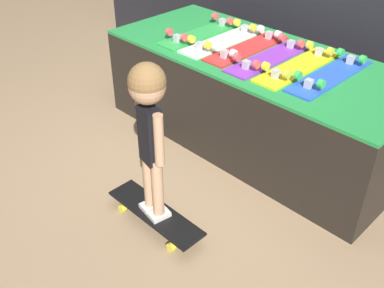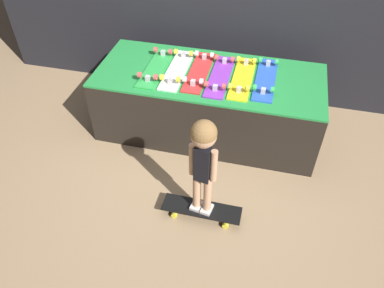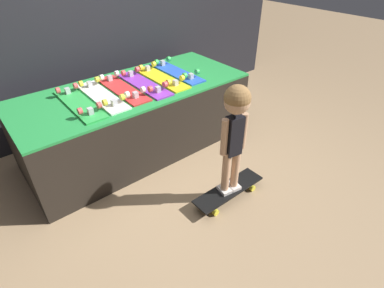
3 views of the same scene
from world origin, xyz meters
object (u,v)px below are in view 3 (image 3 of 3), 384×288
object	(u,v)px
skateboard_green_on_rack	(79,103)
skateboard_yellow_on_rack	(161,77)
skateboard_red_on_rack	(122,88)
skateboard_blue_on_rack	(176,71)
skateboard_purple_on_rack	(144,83)
skateboard_white_on_rack	(102,95)
skateboard_on_floor	(229,190)
child	(235,122)

from	to	relation	value
skateboard_green_on_rack	skateboard_yellow_on_rack	world-z (taller)	same
skateboard_red_on_rack	skateboard_blue_on_rack	bearing A→B (deg)	2.00
skateboard_red_on_rack	skateboard_purple_on_rack	world-z (taller)	same
skateboard_blue_on_rack	skateboard_purple_on_rack	bearing A→B (deg)	-172.97
skateboard_white_on_rack	skateboard_red_on_rack	size ratio (longest dim) A/B	1.00
skateboard_red_on_rack	skateboard_purple_on_rack	distance (m)	0.21
skateboard_white_on_rack	skateboard_on_floor	xyz separation A→B (m)	(0.50, -1.10, -0.61)
skateboard_purple_on_rack	skateboard_blue_on_rack	distance (m)	0.42
skateboard_purple_on_rack	child	bearing A→B (deg)	-85.73
skateboard_purple_on_rack	skateboard_yellow_on_rack	xyz separation A→B (m)	(0.21, 0.02, 0.00)
skateboard_green_on_rack	skateboard_on_floor	bearing A→B (deg)	-57.04
skateboard_white_on_rack	skateboard_red_on_rack	xyz separation A→B (m)	(0.21, 0.02, 0.00)
skateboard_red_on_rack	skateboard_yellow_on_rack	distance (m)	0.42
skateboard_green_on_rack	skateboard_on_floor	distance (m)	1.43
skateboard_yellow_on_rack	skateboard_blue_on_rack	distance (m)	0.21
skateboard_green_on_rack	skateboard_blue_on_rack	xyz separation A→B (m)	(1.04, 0.05, 0.00)
skateboard_red_on_rack	skateboard_green_on_rack	bearing A→B (deg)	-175.76
skateboard_red_on_rack	skateboard_on_floor	world-z (taller)	skateboard_red_on_rack
child	skateboard_purple_on_rack	bearing A→B (deg)	103.83
skateboard_green_on_rack	skateboard_red_on_rack	world-z (taller)	same
skateboard_green_on_rack	skateboard_purple_on_rack	distance (m)	0.62
skateboard_white_on_rack	child	bearing A→B (deg)	-65.69
skateboard_yellow_on_rack	skateboard_on_floor	world-z (taller)	skateboard_yellow_on_rack
skateboard_white_on_rack	skateboard_blue_on_rack	distance (m)	0.83
skateboard_purple_on_rack	skateboard_green_on_rack	bearing A→B (deg)	-179.88
skateboard_red_on_rack	skateboard_on_floor	size ratio (longest dim) A/B	1.10
skateboard_red_on_rack	skateboard_yellow_on_rack	bearing A→B (deg)	-1.27
skateboard_green_on_rack	skateboard_red_on_rack	xyz separation A→B (m)	(0.42, 0.03, 0.00)
skateboard_green_on_rack	skateboard_purple_on_rack	world-z (taller)	same
skateboard_red_on_rack	skateboard_on_floor	distance (m)	1.31
skateboard_red_on_rack	skateboard_purple_on_rack	xyz separation A→B (m)	(0.21, -0.03, 0.00)
skateboard_white_on_rack	skateboard_on_floor	world-z (taller)	skateboard_white_on_rack
skateboard_blue_on_rack	child	world-z (taller)	child
skateboard_white_on_rack	skateboard_red_on_rack	bearing A→B (deg)	4.81
skateboard_blue_on_rack	skateboard_green_on_rack	bearing A→B (deg)	-177.10
skateboard_white_on_rack	skateboard_red_on_rack	distance (m)	0.21
skateboard_white_on_rack	skateboard_purple_on_rack	xyz separation A→B (m)	(0.42, -0.01, 0.00)
skateboard_red_on_rack	child	size ratio (longest dim) A/B	0.78
skateboard_white_on_rack	child	distance (m)	1.21
skateboard_green_on_rack	child	bearing A→B (deg)	-57.04
skateboard_white_on_rack	skateboard_yellow_on_rack	distance (m)	0.62
skateboard_green_on_rack	skateboard_purple_on_rack	size ratio (longest dim) A/B	1.00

